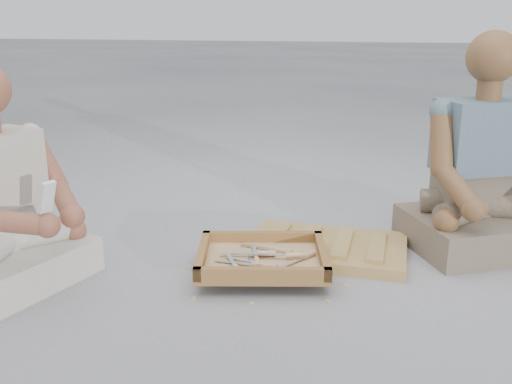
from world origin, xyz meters
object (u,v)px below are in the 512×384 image
(tool_tray, at_px, (262,259))
(companion, at_px, (483,179))
(carved_panel, at_px, (327,248))
(craftsman, at_px, (5,213))

(tool_tray, xyz_separation_m, companion, (0.82, 0.57, 0.24))
(carved_panel, distance_m, companion, 0.74)
(carved_panel, relative_size, craftsman, 0.81)
(tool_tray, height_order, craftsman, craftsman)
(tool_tray, bearing_deg, craftsman, -158.01)
(carved_panel, xyz_separation_m, companion, (0.62, 0.27, 0.29))
(carved_panel, height_order, tool_tray, tool_tray)
(craftsman, height_order, companion, companion)
(carved_panel, distance_m, tool_tray, 0.36)
(craftsman, distance_m, companion, 1.95)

